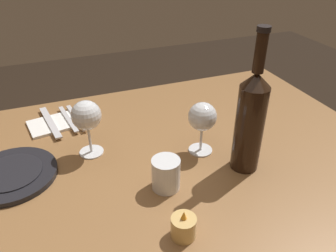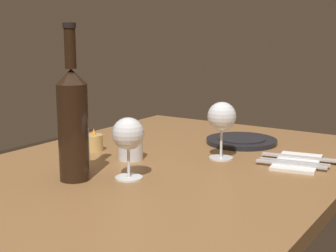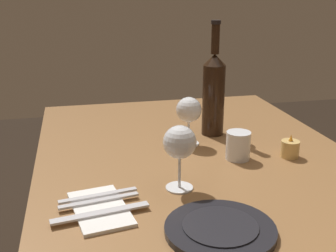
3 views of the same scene
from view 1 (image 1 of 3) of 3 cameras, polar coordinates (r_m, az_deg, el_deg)
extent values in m
cube|color=olive|center=(0.91, -1.72, -6.81)|extent=(1.30, 0.90, 0.04)
cylinder|color=brown|center=(1.62, 13.51, -4.50)|extent=(0.06, 0.06, 0.70)
cylinder|color=white|center=(0.95, -12.96, -4.36)|extent=(0.07, 0.07, 0.00)
cylinder|color=white|center=(0.92, -13.28, -2.18)|extent=(0.01, 0.01, 0.08)
sphere|color=white|center=(0.88, -13.85, 1.79)|extent=(0.08, 0.08, 0.08)
cylinder|color=#510A14|center=(0.89, -13.84, 1.71)|extent=(0.06, 0.06, 0.02)
cylinder|color=white|center=(0.93, 5.62, -4.16)|extent=(0.07, 0.07, 0.00)
cylinder|color=white|center=(0.91, 5.74, -2.16)|extent=(0.01, 0.01, 0.07)
sphere|color=white|center=(0.88, 5.98, 1.57)|extent=(0.08, 0.08, 0.08)
cylinder|color=#510A14|center=(0.88, 5.96, 1.31)|extent=(0.06, 0.06, 0.02)
cylinder|color=black|center=(0.84, 13.70, -0.52)|extent=(0.07, 0.07, 0.23)
cone|color=black|center=(0.78, 14.91, 7.68)|extent=(0.07, 0.07, 0.03)
cylinder|color=black|center=(0.75, 15.56, 12.02)|extent=(0.03, 0.03, 0.09)
cylinder|color=black|center=(0.74, 16.14, 15.74)|extent=(0.03, 0.03, 0.01)
cylinder|color=white|center=(0.79, -0.36, -8.22)|extent=(0.07, 0.07, 0.08)
cylinder|color=silver|center=(0.80, -0.36, -9.41)|extent=(0.06, 0.06, 0.03)
cylinder|color=#DBB266|center=(0.70, 2.68, -16.93)|extent=(0.05, 0.05, 0.05)
cylinder|color=white|center=(0.70, 2.66, -17.25)|extent=(0.04, 0.04, 0.03)
cone|color=#F99E2D|center=(0.67, 2.75, -15.01)|extent=(0.01, 0.01, 0.02)
cylinder|color=black|center=(0.92, -25.24, -7.57)|extent=(0.22, 0.22, 0.01)
cylinder|color=black|center=(0.92, -25.36, -7.16)|extent=(0.15, 0.15, 0.00)
cube|color=white|center=(1.11, -17.97, 0.64)|extent=(0.21, 0.14, 0.01)
cube|color=silver|center=(1.10, -16.75, 1.17)|extent=(0.04, 0.18, 0.00)
cube|color=silver|center=(1.10, -15.47, 1.42)|extent=(0.04, 0.18, 0.00)
cube|color=silver|center=(1.10, -19.55, 0.64)|extent=(0.05, 0.21, 0.00)
camera|label=2|loc=(1.83, 22.81, 23.03)|focal=51.09mm
camera|label=3|loc=(1.30, -62.76, 11.80)|focal=45.65mm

